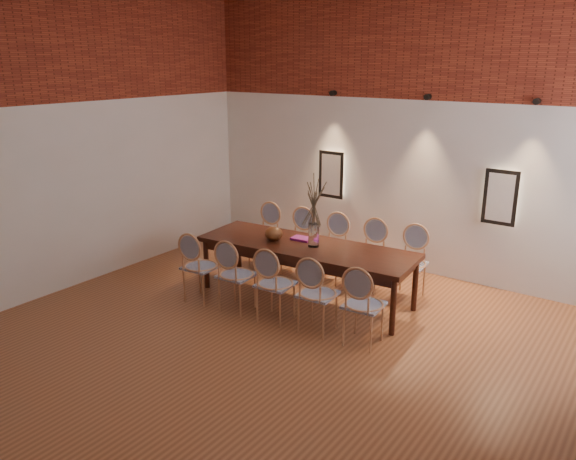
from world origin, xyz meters
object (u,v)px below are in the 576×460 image
Objects in this scene: chair_far_b at (296,243)px; vase at (314,235)px; chair_far_a at (264,237)px; bowl at (274,234)px; dining_table at (306,272)px; chair_near_d at (318,294)px; chair_far_d at (369,256)px; chair_far_e at (409,264)px; chair_near_c at (276,284)px; book at (302,239)px; chair_far_c at (331,249)px; chair_near_e at (364,305)px; chair_near_b at (237,275)px; chair_near_a at (201,266)px.

vase is (0.74, -0.68, 0.43)m from chair_far_b.
chair_far_a is 3.92× the size of bowl.
chair_far_b is 0.88m from bowl.
bowl is (-0.57, -0.09, -0.06)m from vase.
dining_table is 3.05× the size of chair_far_a.
chair_far_d is at bearing 90.00° from chair_near_d.
dining_table is 1.37m from chair_far_e.
dining_table is 3.05× the size of chair_near_c.
book is at bearing 128.94° from chair_near_d.
chair_near_d is 1.87m from chair_far_b.
chair_near_c and chair_far_c have the same top height.
chair_near_e is 2.73m from chair_far_a.
chair_near_c is 0.86m from vase.
chair_near_b is 1.10m from vase.
chair_near_d is (0.57, 0.04, 0.00)m from chair_near_c.
chair_far_c is 1.00× the size of chair_far_d.
chair_near_a is (-1.08, -0.83, 0.09)m from dining_table.
chair_near_b is at bearing 90.00° from chair_far_b.
dining_table is 3.05× the size of chair_far_d.
vase is at bearing 30.50° from chair_near_a.
chair_far_d is (1.14, 0.09, 0.00)m from chair_far_b.
vase is at bearing 81.47° from chair_near_c.
dining_table is at bearing 10.69° from bowl.
book is (-0.27, 0.14, -0.14)m from vase.
chair_far_c is at bearing 90.00° from chair_near_c.
chair_near_e is at bearing 111.15° from chair_far_d.
chair_far_b is 1.00× the size of chair_far_c.
book is at bearing 75.42° from chair_far_c.
chair_far_a and chair_far_c have the same top height.
chair_far_a is (-1.26, 1.39, 0.00)m from chair_near_c.
chair_near_a is 1.00× the size of chair_far_a.
chair_far_b is at bearing -0.00° from chair_far_c.
chair_near_e is at bearing -30.16° from book.
bowl is at bearing -141.75° from book.
vase is (-1.09, 0.66, 0.43)m from chair_near_e.
chair_far_c is 3.62× the size of book.
chair_far_e is at bearing -180.00° from chair_far_c.
chair_near_c is at bearing 68.85° from chair_far_d.
chair_far_c is (0.57, 0.04, 0.00)m from chair_far_b.
dining_table is 9.55× the size of vase.
chair_near_c is 1.59m from chair_far_b.
dining_table is 3.05× the size of chair_far_b.
chair_far_c reaches higher than book.
chair_near_c is 0.91m from bowl.
book is (-0.79, 0.84, 0.30)m from chair_near_d.
dining_table is 1.37m from chair_far_a.
chair_far_a is 1.00× the size of chair_far_d.
chair_near_a and chair_far_d have the same top height.
chair_near_a is 1.00× the size of chair_far_c.
chair_far_d is at bearing 41.89° from bowl.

